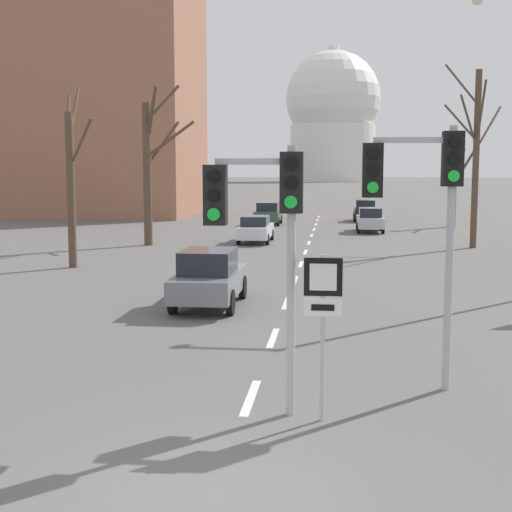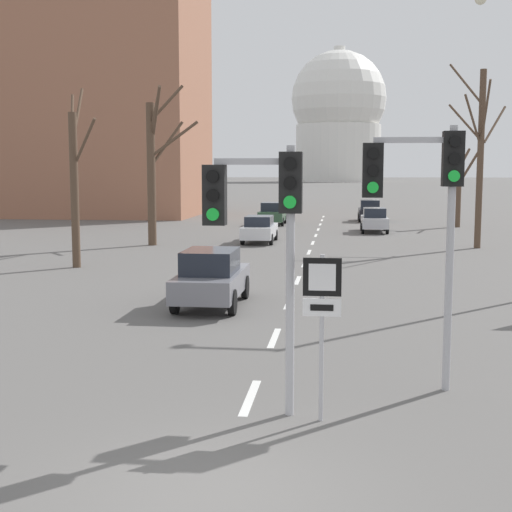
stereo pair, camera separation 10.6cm
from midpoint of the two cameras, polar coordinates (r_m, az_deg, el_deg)
ground_plane at (r=9.26m, az=-3.27°, el=-18.51°), size 800.00×800.00×0.00m
lane_stripe_0 at (r=12.75m, az=-0.22°, el=-11.23°), size 0.16×2.00×0.01m
lane_stripe_1 at (r=17.06m, az=1.66°, el=-6.56°), size 0.16×2.00×0.01m
lane_stripe_2 at (r=21.45m, az=2.75°, el=-3.78°), size 0.16×2.00×0.01m
lane_stripe_3 at (r=25.88m, az=3.47°, el=-1.95°), size 0.16×2.00×0.01m
lane_stripe_4 at (r=30.33m, az=3.98°, el=-0.65°), size 0.16×2.00×0.01m
lane_stripe_5 at (r=34.79m, az=4.35°, el=0.31°), size 0.16×2.00×0.01m
lane_stripe_6 at (r=39.26m, az=4.64°, el=1.06°), size 0.16×2.00×0.01m
lane_stripe_7 at (r=43.73m, az=4.88°, el=1.65°), size 0.16×2.00×0.01m
lane_stripe_8 at (r=48.21m, az=5.06°, el=2.13°), size 0.16×2.00×0.01m
lane_stripe_9 at (r=52.70m, az=5.22°, el=2.53°), size 0.16×2.00×0.01m
lane_stripe_10 at (r=57.19m, az=5.35°, el=2.87°), size 0.16×2.00×0.01m
lane_stripe_11 at (r=61.67m, az=5.47°, el=3.16°), size 0.16×2.00×0.01m
traffic_signal_centre_tall at (r=11.31m, az=0.83°, el=3.36°), size 1.58×0.34×4.35m
traffic_signal_near_right at (r=12.97m, az=13.50°, el=5.00°), size 1.74×0.34×4.74m
route_sign_post at (r=11.20m, az=5.56°, el=-4.17°), size 0.60×0.08×2.67m
sedan_near_left at (r=52.17m, az=1.39°, el=3.42°), size 1.85×4.26×1.65m
sedan_near_right at (r=56.45m, az=9.13°, el=3.60°), size 1.76×4.07×1.67m
sedan_mid_centre at (r=20.88m, az=-3.44°, el=-1.71°), size 1.80×4.19×1.68m
sedan_far_left at (r=46.56m, az=9.51°, el=2.88°), size 1.70×4.24×1.57m
sedan_far_right at (r=39.32m, az=0.36°, el=2.19°), size 1.72×4.37×1.48m
bare_tree_left_near at (r=38.11m, az=-8.10°, el=7.24°), size 2.70×3.88×8.47m
bare_tree_right_near at (r=51.88m, az=15.94°, el=5.37°), size 1.74×2.16×5.89m
bare_tree_left_far at (r=29.99m, az=-14.18°, el=5.79°), size 1.98×3.67×7.49m
bare_tree_right_far at (r=38.13m, az=17.55°, el=7.96°), size 3.09×3.61×9.51m
capitol_dome at (r=255.62m, az=6.63°, el=11.03°), size 33.00×33.00×46.61m
apartment_block_left at (r=66.30m, az=-12.55°, el=14.01°), size 18.00×14.00×24.78m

